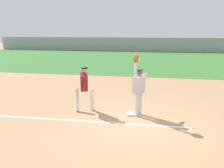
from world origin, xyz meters
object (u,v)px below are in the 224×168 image
(first_base, at_px, (132,114))
(parked_car_tan, at_px, (123,44))
(fielder, at_px, (139,86))
(runner, at_px, (84,86))
(parked_car_blue, at_px, (215,45))
(parked_car_green, at_px, (148,45))
(baseball, at_px, (139,60))
(parked_car_black, at_px, (182,45))
(parked_car_red, at_px, (95,44))

(first_base, xyz_separation_m, parked_car_tan, (-3.46, 26.93, 0.63))
(fielder, relative_size, runner, 1.33)
(parked_car_tan, bearing_deg, fielder, -84.95)
(parked_car_tan, bearing_deg, parked_car_blue, -3.34)
(parked_car_tan, xyz_separation_m, parked_car_green, (3.85, -0.51, 0.00))
(first_base, bearing_deg, parked_car_green, 89.13)
(baseball, relative_size, parked_car_black, 0.02)
(parked_car_blue, bearing_deg, first_base, -116.02)
(parked_car_green, distance_m, parked_car_blue, 9.57)
(first_base, xyz_separation_m, parked_car_red, (-7.95, 26.98, 0.63))
(fielder, relative_size, parked_car_red, 0.52)
(first_base, bearing_deg, parked_car_black, 78.66)
(fielder, distance_m, baseball, 0.93)
(first_base, height_order, baseball, baseball)
(parked_car_tan, distance_m, parked_car_black, 8.86)
(parked_car_red, xyz_separation_m, parked_car_blue, (17.91, -0.20, 0.00))
(fielder, height_order, parked_car_red, fielder)
(baseball, xyz_separation_m, parked_car_tan, (-3.64, 26.68, -1.33))
(fielder, relative_size, parked_car_tan, 0.51)
(parked_car_green, height_order, parked_car_black, same)
(first_base, xyz_separation_m, parked_car_green, (0.40, 26.42, 0.63))
(fielder, bearing_deg, parked_car_tan, -52.02)
(fielder, bearing_deg, first_base, 25.25)
(runner, xyz_separation_m, parked_car_red, (-6.11, 26.88, -0.32))
(runner, xyz_separation_m, baseball, (2.02, 0.15, 1.01))
(baseball, xyz_separation_m, parked_car_green, (0.22, 26.17, -1.33))
(parked_car_red, height_order, parked_car_blue, same)
(parked_car_tan, bearing_deg, parked_car_green, -10.23)
(first_base, distance_m, parked_car_green, 26.43)
(first_base, height_order, parked_car_tan, parked_car_tan)
(baseball, distance_m, parked_car_red, 27.97)
(parked_car_green, bearing_deg, parked_car_tan, 178.40)
(runner, relative_size, parked_car_green, 0.38)
(fielder, xyz_separation_m, parked_car_blue, (9.76, 26.80, -0.45))
(first_base, xyz_separation_m, fielder, (0.21, -0.02, 1.08))
(fielder, distance_m, parked_car_red, 28.21)
(first_base, distance_m, parked_car_black, 27.52)
(fielder, relative_size, parked_car_green, 0.50)
(fielder, distance_m, parked_car_green, 26.45)
(parked_car_black, distance_m, parked_car_blue, 4.56)
(first_base, relative_size, baseball, 5.14)
(runner, relative_size, parked_car_red, 0.39)
(parked_car_black, bearing_deg, fielder, -101.76)
(first_base, distance_m, runner, 2.07)
(runner, distance_m, parked_car_red, 27.57)
(baseball, distance_m, parked_car_tan, 26.96)
(baseball, bearing_deg, parked_car_blue, 69.76)
(parked_car_red, xyz_separation_m, parked_car_green, (8.35, -0.56, 0.00))
(parked_car_red, relative_size, parked_car_tan, 0.99)
(parked_car_black, xyz_separation_m, parked_car_blue, (4.55, -0.19, 0.00))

